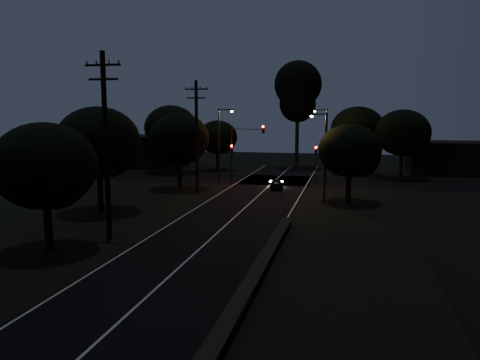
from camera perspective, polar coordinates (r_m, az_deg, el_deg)
The scene contains 22 objects.
road_surface at distance 42.43m, azimuth 2.15°, elevation -2.02°, with size 60.00×70.00×0.03m.
retaining_wall at distance 14.60m, azimuth 11.99°, elevation -19.87°, with size 6.93×26.00×1.60m.
utility_pole_mid at distance 28.53m, azimuth -16.04°, elevation 4.36°, with size 2.20×0.30×11.00m.
utility_pole_far at distance 44.17m, azimuth -5.30°, elevation 5.50°, with size 2.20×0.30×10.50m.
tree_left_b at distance 26.96m, azimuth -22.50°, elevation 1.31°, with size 5.51×5.51×7.00m.
tree_left_c at distance 36.63m, azimuth -16.69°, elevation 4.19°, with size 6.33×6.33×8.00m.
tree_left_d at distance 46.72m, azimuth -7.25°, elevation 4.90°, with size 5.97×5.97×7.58m.
tree_far_nw at distance 62.16m, azimuth -2.60°, elevation 5.13°, with size 5.22×5.22×6.61m.
tree_far_w at distance 59.83m, azimuth -8.25°, elevation 6.16°, with size 6.70×6.70×8.54m.
tree_far_ne at distance 59.84m, azimuth 14.37°, elevation 5.87°, with size 6.62×6.62×8.37m.
tree_far_e at distance 57.21m, azimuth 19.45°, elevation 5.32°, with size 6.28×6.28×7.97m.
tree_right_a at distance 39.95m, azimuth 13.48°, elevation 3.33°, with size 5.21×5.21×6.62m.
tall_pine at distance 65.36m, azimuth 7.06°, elevation 10.73°, with size 6.45×6.45×14.65m.
building_left at distance 68.07m, azimuth -11.24°, elevation 3.48°, with size 10.00×8.00×4.40m, color black.
building_right at distance 64.33m, azimuth 23.83°, elevation 2.52°, with size 9.00×7.00×4.00m, color black.
signal_left at distance 51.63m, azimuth -1.02°, elevation 2.94°, with size 0.28×0.35×4.10m.
signal_right at distance 50.22m, azimuth 9.24°, elevation 2.70°, with size 0.28×0.35×4.10m.
signal_mast at distance 51.14m, azimuth 0.82°, elevation 4.58°, with size 3.70×0.35×6.25m.
streetlight_a at distance 49.76m, azimuth -2.37°, elevation 4.82°, with size 1.66×0.26×8.00m.
streetlight_b at distance 54.05m, azimuth 10.31°, elevation 4.96°, with size 1.66×0.26×8.00m.
streetlight_c at distance 40.09m, azimuth 10.11°, elevation 3.53°, with size 1.46×0.26×7.50m.
car at distance 46.87m, azimuth 4.46°, elevation -0.45°, with size 1.23×3.07×1.04m, color black.
Camera 1 is at (7.77, -9.93, 7.40)m, focal length 35.00 mm.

